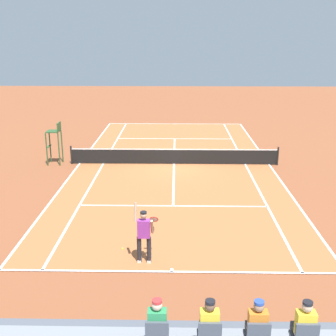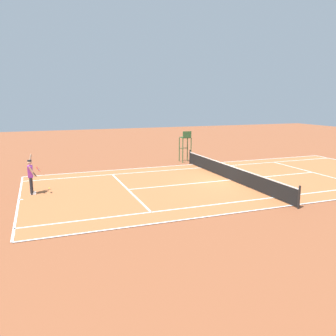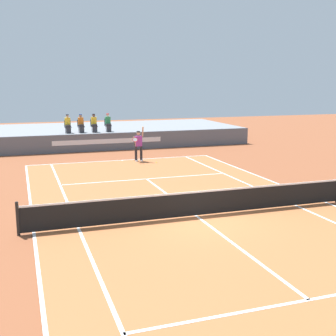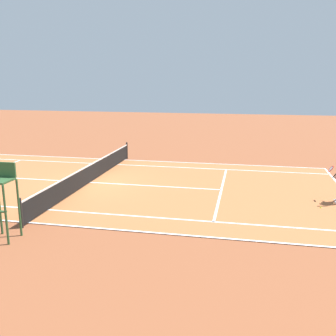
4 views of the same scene
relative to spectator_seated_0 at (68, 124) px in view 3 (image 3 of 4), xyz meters
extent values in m
plane|color=brown|center=(2.56, -16.95, -1.82)|extent=(80.00, 80.00, 0.00)
cube|color=#B76638|center=(2.56, -16.95, -1.81)|extent=(10.98, 23.78, 0.02)
cube|color=white|center=(2.56, -5.06, -1.80)|extent=(10.98, 0.10, 0.01)
cube|color=white|center=(-2.93, -16.95, -1.80)|extent=(0.10, 23.78, 0.01)
cube|color=white|center=(8.05, -16.95, -1.80)|extent=(0.10, 23.78, 0.01)
cube|color=white|center=(-1.55, -16.95, -1.80)|extent=(0.10, 23.78, 0.01)
cube|color=white|center=(6.67, -16.95, -1.80)|extent=(0.10, 23.78, 0.01)
cube|color=white|center=(2.56, -10.55, -1.80)|extent=(8.22, 0.10, 0.01)
cube|color=white|center=(2.56, -23.35, -1.80)|extent=(8.22, 0.10, 0.01)
cube|color=white|center=(2.56, -16.95, -1.80)|extent=(0.10, 12.80, 0.01)
cube|color=white|center=(2.56, -5.16, -1.80)|extent=(0.10, 0.20, 0.01)
cylinder|color=black|center=(-3.38, -16.95, -1.28)|extent=(0.10, 0.10, 1.07)
cube|color=black|center=(2.56, -16.95, -1.34)|extent=(11.78, 0.02, 0.84)
cube|color=white|center=(2.56, -16.95, -0.92)|extent=(11.78, 0.03, 0.06)
cube|color=#565B66|center=(2.56, -0.91, -1.21)|extent=(21.42, 0.24, 1.21)
cube|color=silver|center=(2.56, -1.03, -1.15)|extent=(7.50, 0.01, 0.32)
cube|color=gray|center=(2.56, 3.57, -1.21)|extent=(21.42, 8.71, 1.21)
cube|color=#474C56|center=(0.00, 0.02, -0.20)|extent=(0.44, 0.44, 0.06)
cube|color=#474C56|center=(0.00, 0.22, 0.05)|extent=(0.44, 0.06, 0.44)
cylinder|color=#4C4C51|center=(0.18, -0.13, -0.42)|extent=(0.04, 0.04, 0.38)
cylinder|color=#4C4C51|center=(-0.18, -0.13, -0.42)|extent=(0.04, 0.04, 0.38)
cube|color=#2D2D33|center=(0.00, -0.08, -0.12)|extent=(0.34, 0.44, 0.16)
cube|color=#2D2D33|center=(0.00, -0.28, -0.39)|extent=(0.30, 0.14, 0.44)
cube|color=yellow|center=(0.00, 0.08, 0.17)|extent=(0.36, 0.22, 0.52)
sphere|color=tan|center=(0.00, 0.08, 0.54)|extent=(0.20, 0.20, 0.20)
cylinder|color=black|center=(0.00, 0.08, 0.63)|extent=(0.19, 0.19, 0.05)
cube|color=#474C56|center=(0.89, 0.02, -0.20)|extent=(0.44, 0.44, 0.06)
cube|color=#474C56|center=(0.89, 0.22, 0.05)|extent=(0.44, 0.06, 0.44)
cylinder|color=#4C4C51|center=(1.07, -0.13, -0.42)|extent=(0.04, 0.04, 0.38)
cylinder|color=#4C4C51|center=(0.72, -0.13, -0.42)|extent=(0.04, 0.04, 0.38)
cube|color=#2D2D33|center=(0.89, -0.08, -0.12)|extent=(0.34, 0.44, 0.16)
cube|color=#2D2D33|center=(0.89, -0.28, -0.39)|extent=(0.30, 0.14, 0.44)
cube|color=orange|center=(0.89, 0.08, 0.17)|extent=(0.36, 0.22, 0.52)
sphere|color=#A37556|center=(0.89, 0.08, 0.54)|extent=(0.20, 0.20, 0.20)
cylinder|color=#2D4CA8|center=(0.89, 0.08, 0.63)|extent=(0.19, 0.19, 0.05)
cube|color=#474C56|center=(1.80, 0.02, -0.20)|extent=(0.44, 0.44, 0.06)
cube|color=#474C56|center=(1.80, 0.22, 0.05)|extent=(0.44, 0.06, 0.44)
cylinder|color=#4C4C51|center=(1.97, -0.13, -0.42)|extent=(0.04, 0.04, 0.38)
cylinder|color=#4C4C51|center=(1.62, -0.13, -0.42)|extent=(0.04, 0.04, 0.38)
cube|color=#2D2D33|center=(1.80, -0.08, -0.12)|extent=(0.34, 0.44, 0.16)
cube|color=#2D2D33|center=(1.80, -0.28, -0.39)|extent=(0.30, 0.14, 0.44)
cube|color=yellow|center=(1.80, 0.08, 0.17)|extent=(0.36, 0.22, 0.52)
sphere|color=brown|center=(1.80, 0.08, 0.54)|extent=(0.20, 0.20, 0.20)
cylinder|color=black|center=(1.80, 0.08, 0.63)|extent=(0.19, 0.19, 0.05)
cube|color=#474C56|center=(2.78, 0.02, -0.20)|extent=(0.44, 0.44, 0.06)
cube|color=#474C56|center=(2.78, 0.22, 0.05)|extent=(0.44, 0.06, 0.44)
cylinder|color=#4C4C51|center=(2.96, -0.13, -0.42)|extent=(0.04, 0.04, 0.38)
cylinder|color=#4C4C51|center=(2.61, -0.13, -0.42)|extent=(0.04, 0.04, 0.38)
cube|color=#2D2D33|center=(2.78, -0.08, -0.12)|extent=(0.34, 0.44, 0.16)
cube|color=#2D2D33|center=(2.78, -0.28, -0.39)|extent=(0.30, 0.14, 0.44)
cube|color=#2D8C51|center=(2.78, 0.08, 0.17)|extent=(0.36, 0.22, 0.52)
sphere|color=beige|center=(2.78, 0.08, 0.54)|extent=(0.20, 0.20, 0.20)
cylinder|color=red|center=(2.78, 0.08, 0.63)|extent=(0.19, 0.19, 0.05)
cylinder|color=#232328|center=(3.63, -5.66, -1.36)|extent=(0.15, 0.15, 0.92)
cylinder|color=#232328|center=(3.31, -5.65, -1.36)|extent=(0.15, 0.15, 0.92)
cube|color=white|center=(3.63, -5.72, -1.77)|extent=(0.13, 0.28, 0.10)
cube|color=white|center=(3.31, -5.71, -1.77)|extent=(0.13, 0.28, 0.10)
cube|color=purple|center=(3.47, -5.66, -0.60)|extent=(0.40, 0.25, 0.60)
sphere|color=tan|center=(3.47, -5.66, -0.13)|extent=(0.22, 0.22, 0.22)
cylinder|color=black|center=(3.47, -5.66, -0.04)|extent=(0.21, 0.21, 0.06)
cylinder|color=tan|center=(3.73, -5.69, -0.04)|extent=(0.09, 0.21, 0.61)
cylinder|color=tan|center=(3.21, -5.75, -0.58)|extent=(0.10, 0.33, 0.56)
cylinder|color=black|center=(3.17, -5.87, -0.71)|extent=(0.04, 0.19, 0.25)
torus|color=red|center=(3.17, -6.05, -0.45)|extent=(0.31, 0.20, 0.26)
cylinder|color=silver|center=(3.17, -6.05, -0.45)|extent=(0.27, 0.17, 0.22)
sphere|color=#D1E533|center=(4.30, -6.53, -1.78)|extent=(0.07, 0.07, 0.07)
camera|label=1|loc=(2.44, 7.00, 5.34)|focal=46.23mm
camera|label=2|loc=(-15.22, -6.15, 3.03)|focal=36.81mm
camera|label=3|loc=(-3.16, -30.74, 2.85)|focal=47.26mm
camera|label=4|loc=(19.50, -9.58, 3.16)|focal=40.70mm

